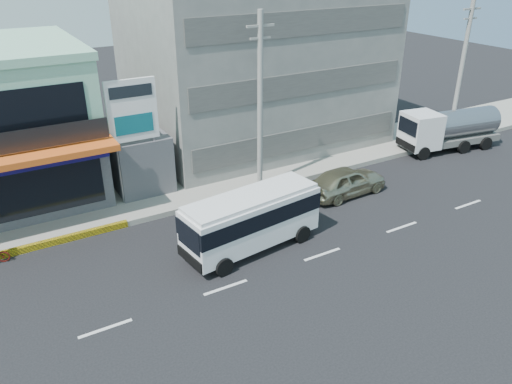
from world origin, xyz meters
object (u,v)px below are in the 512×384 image
(minibus, at_px, (251,217))
(sedan, at_px, (346,181))
(utility_pole_far, at_px, (461,71))
(tanker_truck, at_px, (447,129))
(utility_pole_near, at_px, (260,104))
(billboard, at_px, (133,117))
(concrete_building, at_px, (254,42))
(satellite_dish, at_px, (134,131))

(minibus, distance_m, sedan, 7.86)
(utility_pole_far, relative_size, tanker_truck, 1.33)
(utility_pole_far, height_order, sedan, utility_pole_far)
(minibus, relative_size, tanker_truck, 0.91)
(utility_pole_near, bearing_deg, billboard, 164.52)
(billboard, height_order, sedan, billboard)
(concrete_building, xyz_separation_m, satellite_dish, (-10.00, -4.00, -3.42))
(sedan, height_order, tanker_truck, tanker_truck)
(concrete_building, xyz_separation_m, utility_pole_far, (12.00, -7.60, -1.85))
(utility_pole_near, bearing_deg, utility_pole_far, 0.00)
(satellite_dish, relative_size, tanker_truck, 0.20)
(satellite_dish, bearing_deg, utility_pole_far, -9.29)
(minibus, height_order, sedan, minibus)
(satellite_dish, relative_size, utility_pole_near, 0.15)
(billboard, height_order, utility_pole_far, utility_pole_far)
(satellite_dish, distance_m, utility_pole_near, 7.17)
(billboard, bearing_deg, minibus, -67.25)
(satellite_dish, xyz_separation_m, utility_pole_far, (22.00, -3.60, 1.57))
(concrete_building, bearing_deg, satellite_dish, -158.20)
(sedan, bearing_deg, satellite_dish, 53.86)
(billboard, xyz_separation_m, utility_pole_near, (6.50, -1.80, 0.22))
(tanker_truck, bearing_deg, utility_pole_near, 176.65)
(satellite_dish, bearing_deg, billboard, -105.52)
(tanker_truck, bearing_deg, concrete_building, 141.23)
(minibus, bearing_deg, sedan, 16.84)
(billboard, relative_size, utility_pole_near, 0.69)
(concrete_building, height_order, utility_pole_near, concrete_building)
(utility_pole_near, distance_m, sedan, 6.57)
(utility_pole_far, bearing_deg, utility_pole_near, 180.00)
(concrete_building, relative_size, sedan, 3.27)
(tanker_truck, bearing_deg, minibus, -166.29)
(utility_pole_near, xyz_separation_m, tanker_truck, (14.52, -0.85, -3.61))
(satellite_dish, bearing_deg, minibus, -74.49)
(satellite_dish, distance_m, sedan, 12.24)
(utility_pole_near, bearing_deg, satellite_dish, 149.04)
(utility_pole_far, bearing_deg, minibus, -164.95)
(billboard, distance_m, sedan, 12.20)
(satellite_dish, height_order, tanker_truck, satellite_dish)
(concrete_building, distance_m, utility_pole_far, 14.32)
(satellite_dish, height_order, utility_pole_far, utility_pole_far)
(concrete_building, relative_size, satellite_dish, 10.67)
(utility_pole_far, relative_size, sedan, 2.04)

